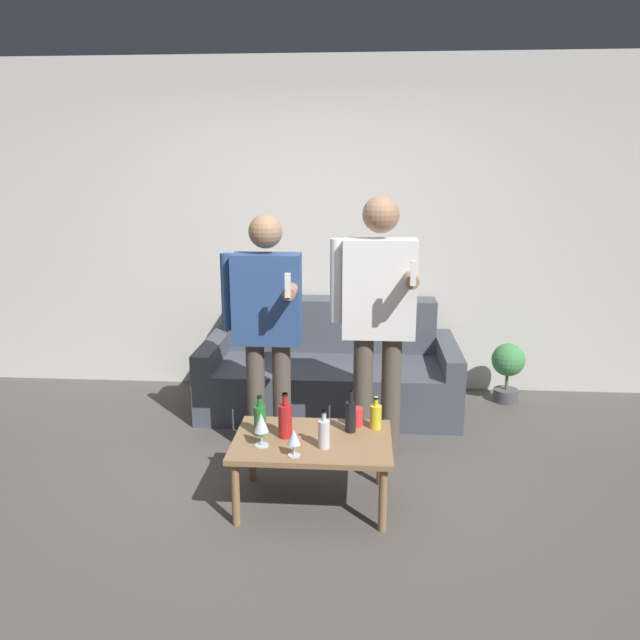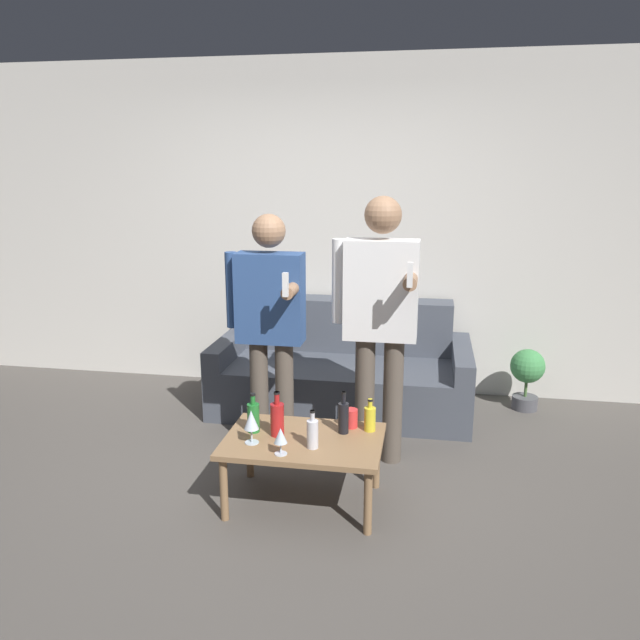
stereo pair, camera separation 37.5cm
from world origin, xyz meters
name	(u,v)px [view 2 (the right image)]	position (x,y,z in m)	size (l,w,h in m)	color
ground_plane	(261,508)	(0.00, 0.00, 0.00)	(16.00, 16.00, 0.00)	#514C47
wall_back	(324,229)	(0.00, 2.08, 1.35)	(8.00, 0.06, 2.70)	silver
couch	(343,371)	(0.24, 1.61, 0.29)	(1.95, 0.93, 0.81)	#474C56
coffee_table	(304,446)	(0.22, 0.10, 0.35)	(0.87, 0.59, 0.39)	#8E6B47
bottle_orange	(277,418)	(0.07, 0.12, 0.49)	(0.08, 0.08, 0.26)	#B21E1E
bottle_green	(313,433)	(0.29, 0.00, 0.48)	(0.06, 0.06, 0.21)	silver
bottle_dark	(253,417)	(-0.07, 0.15, 0.48)	(0.07, 0.07, 0.23)	#23752D
bottle_yellow	(344,417)	(0.43, 0.22, 0.49)	(0.06, 0.06, 0.24)	black
bottle_red	(370,418)	(0.57, 0.28, 0.47)	(0.07, 0.07, 0.19)	yellow
wine_glass_near	(281,437)	(0.14, -0.11, 0.49)	(0.07, 0.07, 0.15)	silver
wine_glass_far	(251,421)	(-0.04, 0.00, 0.52)	(0.08, 0.08, 0.19)	silver
cup_on_table	(351,418)	(0.46, 0.30, 0.45)	(0.08, 0.08, 0.11)	red
person_standing_left	(270,317)	(-0.12, 0.72, 0.92)	(0.50, 0.41, 1.57)	brown
person_standing_right	(380,311)	(0.58, 0.72, 0.99)	(0.53, 0.44, 1.69)	brown
potted_plant	(527,373)	(1.65, 1.78, 0.30)	(0.26, 0.26, 0.48)	#4C4C51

